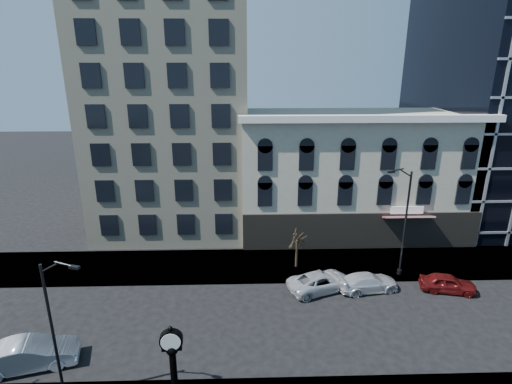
{
  "coord_description": "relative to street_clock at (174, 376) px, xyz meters",
  "views": [
    {
      "loc": [
        1.19,
        -22.77,
        16.73
      ],
      "look_at": [
        2.0,
        4.0,
        8.0
      ],
      "focal_mm": 28.0,
      "sensor_mm": 36.0,
      "label": 1
    }
  ],
  "objects": [
    {
      "name": "ground",
      "position": [
        2.27,
        7.21,
        -2.42
      ],
      "size": [
        160.0,
        160.0,
        0.0
      ],
      "primitive_type": "plane",
      "color": "black",
      "rests_on": "ground"
    },
    {
      "name": "sidewalk_far",
      "position": [
        2.27,
        15.21,
        -2.36
      ],
      "size": [
        160.0,
        6.0,
        0.12
      ],
      "primitive_type": "cube",
      "color": "gray",
      "rests_on": "ground"
    },
    {
      "name": "cream_tower",
      "position": [
        -3.84,
        26.1,
        16.9
      ],
      "size": [
        15.9,
        15.4,
        42.5
      ],
      "color": "beige",
      "rests_on": "ground"
    },
    {
      "name": "victorian_row",
      "position": [
        14.28,
        23.1,
        3.58
      ],
      "size": [
        22.6,
        11.19,
        12.5
      ],
      "color": "#BBB29A",
      "rests_on": "ground"
    },
    {
      "name": "street_clock",
      "position": [
        0.0,
        0.0,
        0.0
      ],
      "size": [
        1.15,
        1.15,
        5.08
      ],
      "rotation": [
        0.0,
        0.0,
        0.08
      ],
      "color": "black",
      "rests_on": "sidewalk_near"
    },
    {
      "name": "street_lamp_near",
      "position": [
        -5.45,
        1.03,
        3.86
      ],
      "size": [
        2.05,
        0.84,
        8.16
      ],
      "rotation": [
        0.0,
        0.0,
        -0.31
      ],
      "color": "black",
      "rests_on": "sidewalk_near"
    },
    {
      "name": "street_lamp_far",
      "position": [
        15.49,
        13.0,
        4.69
      ],
      "size": [
        2.32,
        0.99,
        9.25
      ],
      "rotation": [
        0.0,
        0.0,
        3.46
      ],
      "color": "black",
      "rests_on": "sidewalk_far"
    },
    {
      "name": "bare_tree_far",
      "position": [
        7.82,
        14.77,
        0.65
      ],
      "size": [
        2.29,
        2.29,
        3.92
      ],
      "color": "#332919",
      "rests_on": "sidewalk_far"
    },
    {
      "name": "car_near_b",
      "position": [
        -8.92,
        3.58,
        -1.56
      ],
      "size": [
        5.51,
        3.1,
        1.72
      ],
      "primitive_type": "imported",
      "rotation": [
        0.0,
        0.0,
        1.83
      ],
      "color": "silver",
      "rests_on": "ground"
    },
    {
      "name": "car_far_a",
      "position": [
        9.23,
        11.21,
        -1.7
      ],
      "size": [
        5.64,
        4.02,
        1.43
      ],
      "primitive_type": "imported",
      "rotation": [
        0.0,
        0.0,
        1.93
      ],
      "color": "silver",
      "rests_on": "ground"
    },
    {
      "name": "car_far_b",
      "position": [
        12.86,
        11.08,
        -1.74
      ],
      "size": [
        4.93,
        2.64,
        1.36
      ],
      "primitive_type": "imported",
      "rotation": [
        0.0,
        0.0,
        1.73
      ],
      "color": "silver",
      "rests_on": "ground"
    },
    {
      "name": "car_far_c",
      "position": [
        18.91,
        10.75,
        -1.73
      ],
      "size": [
        4.32,
        2.49,
        1.38
      ],
      "primitive_type": "imported",
      "rotation": [
        0.0,
        0.0,
        1.35
      ],
      "color": "maroon",
      "rests_on": "ground"
    }
  ]
}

